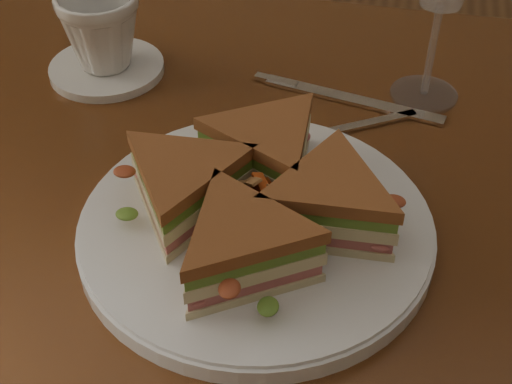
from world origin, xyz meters
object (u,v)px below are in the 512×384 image
(knife, at_px, (340,97))
(coffee_cup, at_px, (101,31))
(saucer, at_px, (107,68))
(plate, at_px, (256,229))
(sandwich_wedges, at_px, (256,197))
(spoon, at_px, (294,139))
(table, at_px, (223,260))

(knife, distance_m, coffee_cup, 0.27)
(saucer, xyz_separation_m, coffee_cup, (0.00, 0.00, 0.05))
(plate, distance_m, sandwich_wedges, 0.04)
(sandwich_wedges, relative_size, knife, 1.21)
(sandwich_wedges, xyz_separation_m, saucer, (-0.22, 0.22, -0.04))
(sandwich_wedges, bearing_deg, knife, 78.85)
(spoon, bearing_deg, knife, 35.98)
(table, distance_m, coffee_cup, 0.29)
(spoon, relative_size, saucer, 1.24)
(plate, xyz_separation_m, sandwich_wedges, (0.00, 0.00, 0.04))
(knife, xyz_separation_m, saucer, (-0.27, -0.00, 0.00))
(table, xyz_separation_m, sandwich_wedges, (0.05, -0.05, 0.14))
(table, height_order, plate, plate)
(spoon, distance_m, coffee_cup, 0.25)
(spoon, xyz_separation_m, saucer, (-0.23, 0.09, 0.00))
(table, distance_m, saucer, 0.27)
(table, height_order, sandwich_wedges, sandwich_wedges)
(spoon, relative_size, knife, 0.76)
(sandwich_wedges, xyz_separation_m, spoon, (0.01, 0.14, -0.04))
(table, height_order, spoon, spoon)
(plate, height_order, knife, plate)
(table, height_order, knife, knife)
(sandwich_wedges, bearing_deg, table, 130.80)
(table, relative_size, knife, 5.63)
(table, distance_m, sandwich_wedges, 0.16)
(plate, relative_size, sandwich_wedges, 1.18)
(spoon, xyz_separation_m, coffee_cup, (-0.23, 0.09, 0.05))
(sandwich_wedges, xyz_separation_m, coffee_cup, (-0.22, 0.22, 0.01))
(table, relative_size, plate, 3.95)
(plate, bearing_deg, coffee_cup, 134.98)
(plate, distance_m, spoon, 0.14)
(table, height_order, coffee_cup, coffee_cup)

